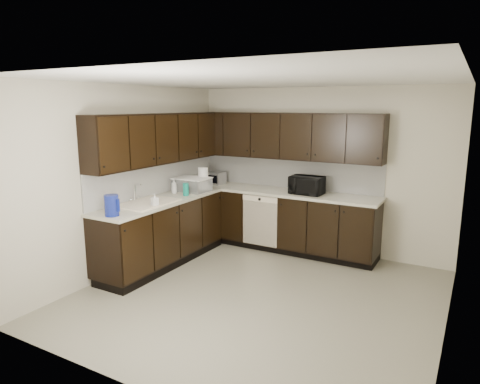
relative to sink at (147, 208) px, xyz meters
name	(u,v)px	position (x,y,z in m)	size (l,w,h in m)	color
floor	(259,296)	(1.68, 0.01, -0.88)	(4.00, 4.00, 0.00)	gray
ceiling	(261,80)	(1.68, 0.01, 1.62)	(4.00, 4.00, 0.00)	white
wall_back	(319,170)	(1.68, 2.01, 0.37)	(4.00, 0.02, 2.50)	beige
wall_left	(128,179)	(-0.32, 0.01, 0.37)	(0.02, 4.00, 2.50)	beige
wall_right	(456,215)	(3.68, 0.01, 0.37)	(0.02, 4.00, 2.50)	beige
wall_front	(137,241)	(1.68, -1.99, 0.37)	(4.00, 0.02, 2.50)	beige
lower_cabinets	(233,228)	(0.67, 1.12, -0.47)	(3.00, 2.80, 0.90)	black
countertop	(232,195)	(0.67, 1.12, 0.04)	(3.03, 2.83, 0.04)	#B9B5A1
backsplash	(228,175)	(0.46, 1.33, 0.30)	(3.00, 2.80, 0.48)	silver
upper_cabinets	(230,137)	(0.58, 1.22, 0.89)	(3.00, 2.80, 0.70)	black
dishwasher	(260,218)	(0.98, 1.42, -0.33)	(0.58, 0.04, 0.78)	beige
sink	(147,208)	(0.00, 0.00, 0.00)	(0.54, 0.82, 0.42)	beige
microwave	(307,185)	(1.63, 1.66, 0.19)	(0.48, 0.32, 0.26)	black
soap_bottle_a	(155,200)	(0.20, -0.07, 0.15)	(0.08, 0.08, 0.18)	gray
soap_bottle_b	(174,186)	(-0.11, 0.74, 0.17)	(0.08, 0.08, 0.22)	gray
toaster_oven	(215,178)	(-0.01, 1.70, 0.16)	(0.32, 0.24, 0.20)	#B1B1B3
storage_bin	(192,184)	(0.01, 1.02, 0.16)	(0.51, 0.38, 0.20)	white
blue_pitcher	(112,205)	(0.07, -0.69, 0.19)	(0.17, 0.17, 0.25)	navy
teal_tumbler	(186,189)	(0.14, 0.69, 0.15)	(0.08, 0.08, 0.18)	#0C8772
paper_towel_roll	(203,178)	(0.08, 1.22, 0.23)	(0.16, 0.16, 0.34)	silver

